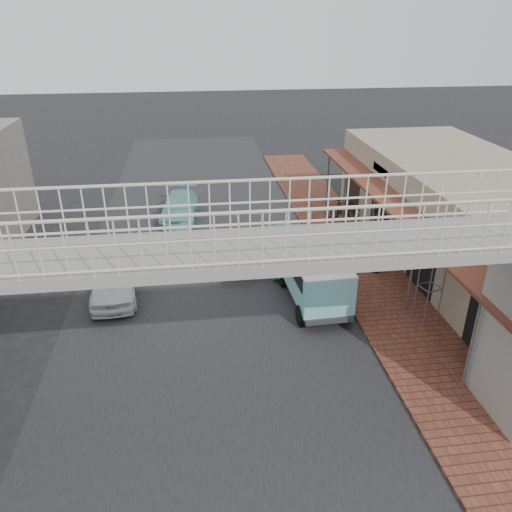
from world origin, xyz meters
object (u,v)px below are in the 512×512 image
object	(u,v)px
street_clock	(436,251)
arrow_sign	(383,236)
angkot_curb	(289,244)
motorcycle_near	(390,262)
motorcycle_far	(344,209)
dark_sedan	(234,248)
white_hatchback	(114,278)
angkot_far	(179,206)
angkot_van	(315,273)

from	to	relation	value
street_clock	arrow_sign	distance (m)	1.84
angkot_curb	street_clock	xyz separation A→B (m)	(3.67, -5.56, 2.01)
motorcycle_near	motorcycle_far	size ratio (longest dim) A/B	0.93
dark_sedan	arrow_sign	bearing A→B (deg)	-39.28
motorcycle_near	motorcycle_far	distance (m)	5.85
angkot_curb	motorcycle_far	xyz separation A→B (m)	(3.59, 3.90, -0.05)
angkot_curb	motorcycle_far	distance (m)	5.31
motorcycle_near	street_clock	distance (m)	4.22
white_hatchback	angkot_far	size ratio (longest dim) A/B	0.95
angkot_far	motorcycle_near	distance (m)	11.27
angkot_far	motorcycle_far	xyz separation A→B (m)	(8.27, -1.60, 0.02)
dark_sedan	motorcycle_far	size ratio (longest dim) A/B	2.16
arrow_sign	motorcycle_near	bearing A→B (deg)	53.80
white_hatchback	angkot_far	xyz separation A→B (m)	(2.36, 7.72, -0.07)
angkot_curb	angkot_van	bearing A→B (deg)	88.73
angkot_van	arrow_sign	world-z (taller)	arrow_sign
arrow_sign	angkot_curb	bearing A→B (deg)	114.52
angkot_far	dark_sedan	bearing A→B (deg)	-61.33
dark_sedan	angkot_van	bearing A→B (deg)	-53.67
arrow_sign	angkot_van	bearing A→B (deg)	163.45
white_hatchback	motorcycle_near	bearing A→B (deg)	-2.19
white_hatchback	motorcycle_far	world-z (taller)	white_hatchback
white_hatchback	street_clock	world-z (taller)	street_clock
street_clock	motorcycle_near	bearing A→B (deg)	73.32
motorcycle_near	street_clock	world-z (taller)	street_clock
angkot_van	street_clock	xyz separation A→B (m)	(3.47, -1.78, 1.46)
motorcycle_far	street_clock	world-z (taller)	street_clock
angkot_far	street_clock	world-z (taller)	street_clock
dark_sedan	angkot_far	xyz separation A→B (m)	(-2.34, 5.50, -0.02)
angkot_far	angkot_curb	bearing A→B (deg)	-44.03
angkot_curb	arrow_sign	xyz separation A→B (m)	(2.41, -4.22, 2.05)
motorcycle_near	angkot_van	bearing A→B (deg)	108.08
motorcycle_far	arrow_sign	size ratio (longest dim) A/B	0.55
white_hatchback	arrow_sign	world-z (taller)	arrow_sign
angkot_curb	motorcycle_near	size ratio (longest dim) A/B	3.00
angkot_curb	street_clock	world-z (taller)	street_clock
street_clock	arrow_sign	size ratio (longest dim) A/B	0.96
white_hatchback	angkot_far	distance (m)	8.08
street_clock	arrow_sign	world-z (taller)	arrow_sign
angkot_curb	motorcycle_near	distance (m)	4.25
angkot_far	motorcycle_near	world-z (taller)	angkot_far
motorcycle_far	angkot_far	bearing A→B (deg)	85.27
white_hatchback	motorcycle_far	bearing A→B (deg)	26.27
angkot_curb	motorcycle_far	world-z (taller)	angkot_curb
street_clock	angkot_van	bearing A→B (deg)	137.84
dark_sedan	motorcycle_far	world-z (taller)	dark_sedan
angkot_van	angkot_curb	bearing A→B (deg)	90.62
white_hatchback	street_clock	xyz separation A→B (m)	(10.71, -3.35, 2.01)
angkot_far	street_clock	xyz separation A→B (m)	(8.35, -11.07, 2.08)
angkot_curb	angkot_far	bearing A→B (deg)	-54.06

